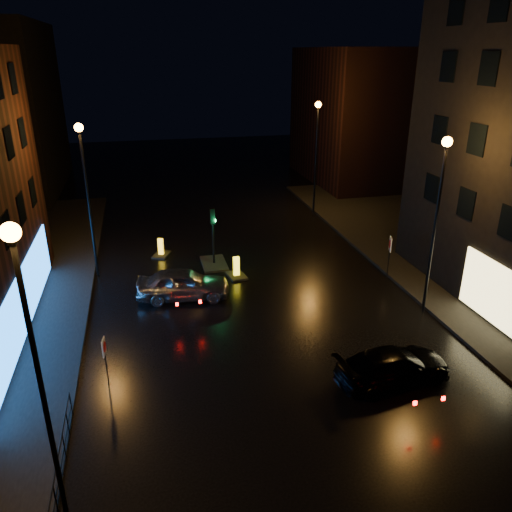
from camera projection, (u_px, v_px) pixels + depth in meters
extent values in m
plane|color=black|center=(311.00, 418.00, 17.18)|extent=(120.00, 120.00, 0.00)
cube|color=black|center=(505.00, 280.00, 27.31)|extent=(12.00, 44.00, 0.15)
cube|color=black|center=(2.00, 110.00, 42.60)|extent=(8.00, 16.00, 14.00)
cube|color=black|center=(353.00, 116.00, 46.85)|extent=(8.00, 14.00, 12.00)
cylinder|color=black|center=(42.00, 392.00, 12.20)|extent=(0.14, 0.14, 8.00)
cylinder|color=black|center=(12.00, 239.00, 10.67)|extent=(0.20, 0.20, 0.25)
sphere|color=orange|center=(10.00, 232.00, 10.61)|extent=(0.44, 0.44, 0.44)
cylinder|color=black|center=(89.00, 207.00, 26.59)|extent=(0.14, 0.14, 8.00)
cylinder|color=black|center=(79.00, 131.00, 25.06)|extent=(0.20, 0.20, 0.25)
sphere|color=orange|center=(79.00, 128.00, 25.01)|extent=(0.44, 0.44, 0.44)
cylinder|color=black|center=(434.00, 234.00, 22.70)|extent=(0.14, 0.14, 8.00)
cylinder|color=black|center=(447.00, 145.00, 21.17)|extent=(0.20, 0.20, 0.25)
sphere|color=orange|center=(447.00, 142.00, 21.12)|extent=(0.44, 0.44, 0.44)
cylinder|color=black|center=(316.00, 163.00, 37.09)|extent=(0.14, 0.14, 8.00)
cylinder|color=black|center=(318.00, 107.00, 35.57)|extent=(0.20, 0.20, 0.25)
sphere|color=orange|center=(318.00, 105.00, 35.51)|extent=(0.44, 0.44, 0.44)
cube|color=black|center=(214.00, 264.00, 29.49)|extent=(1.40, 2.40, 0.12)
cylinder|color=black|center=(213.00, 242.00, 28.98)|extent=(0.12, 0.12, 2.80)
cube|color=black|center=(212.00, 216.00, 28.37)|extent=(0.28, 0.22, 0.90)
cylinder|color=#0CFF59|center=(215.00, 221.00, 28.51)|extent=(0.05, 0.18, 0.18)
cylinder|color=black|center=(58.00, 458.00, 14.21)|extent=(0.05, 6.00, 0.05)
cylinder|color=black|center=(60.00, 471.00, 14.39)|extent=(0.04, 6.00, 0.04)
cylinder|color=black|center=(60.00, 471.00, 14.39)|extent=(0.04, 0.04, 1.00)
cylinder|color=black|center=(71.00, 404.00, 17.09)|extent=(0.04, 0.04, 1.00)
imported|color=#93959A|center=(183.00, 284.00, 25.24)|extent=(4.83, 2.42, 1.58)
imported|color=black|center=(393.00, 366.00, 18.88)|extent=(4.79, 2.45, 1.33)
cube|color=black|center=(236.00, 276.00, 27.91)|extent=(1.11, 1.48, 0.11)
cube|color=yellow|center=(236.00, 266.00, 27.70)|extent=(0.35, 0.25, 1.13)
cube|color=black|center=(236.00, 266.00, 27.70)|extent=(0.34, 0.08, 0.68)
cube|color=black|center=(161.00, 255.00, 30.77)|extent=(1.28, 1.50, 0.11)
cube|color=yellow|center=(161.00, 247.00, 30.57)|extent=(0.35, 0.29, 1.06)
cube|color=black|center=(161.00, 247.00, 30.57)|extent=(0.30, 0.15, 0.64)
cylinder|color=black|center=(106.00, 363.00, 18.52)|extent=(0.05, 0.05, 1.95)
cube|color=silver|center=(104.00, 347.00, 18.25)|extent=(0.11, 0.49, 0.67)
cylinder|color=#B20C0C|center=(105.00, 347.00, 18.25)|extent=(0.07, 0.39, 0.39)
cylinder|color=black|center=(389.00, 258.00, 27.36)|extent=(0.06, 0.06, 2.33)
cube|color=silver|center=(390.00, 244.00, 27.04)|extent=(0.25, 0.56, 0.79)
cylinder|color=#B20C0C|center=(390.00, 244.00, 27.04)|extent=(0.18, 0.44, 0.47)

